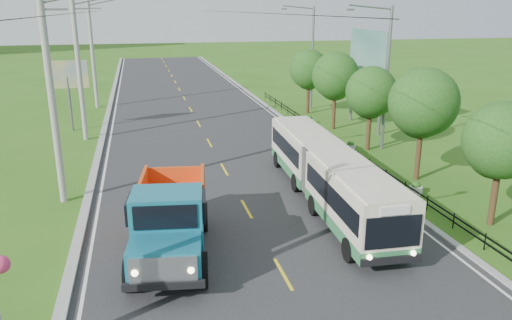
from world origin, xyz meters
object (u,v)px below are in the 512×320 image
object	(u,v)px
streetlight_mid	(385,74)
planter_mid	(350,147)
tree_fifth	(335,78)
pole_far	(93,51)
billboard_right	(368,57)
bus	(327,171)
tree_fourth	(371,95)
streetlight_far	(311,54)
tree_back	(309,71)
billboard_left	(67,79)
tree_second	(501,144)
dump_truck	(170,215)
planter_far	(310,120)
planter_near	(416,189)
pole_near	(52,95)
pole_mid	(79,66)
tree_third	(423,106)

from	to	relation	value
streetlight_mid	planter_mid	distance (m)	5.05
tree_fifth	pole_far	bearing A→B (deg)	144.64
billboard_right	bus	world-z (taller)	billboard_right
tree_fourth	tree_fifth	world-z (taller)	tree_fifth
billboard_right	streetlight_far	bearing A→B (deg)	101.71
tree_back	planter_mid	size ratio (longest dim) A/B	8.21
billboard_left	tree_second	bearing A→B (deg)	-48.48
planter_mid	dump_truck	xyz separation A→B (m)	(-12.25, -11.64, 1.33)
tree_fifth	dump_truck	distance (m)	22.45
planter_far	streetlight_mid	bearing A→B (deg)	-75.68
planter_mid	dump_truck	distance (m)	16.96
planter_near	tree_back	bearing A→B (deg)	86.43
tree_second	planter_mid	bearing A→B (deg)	96.05
pole_near	planter_near	world-z (taller)	pole_near
pole_mid	billboard_right	xyz separation A→B (m)	(20.56, -1.00, 0.25)
tree_back	pole_far	bearing A→B (deg)	159.26
pole_near	tree_back	world-z (taller)	pole_near
bus	pole_near	bearing A→B (deg)	168.20
streetlight_far	planter_far	xyz separation A→B (m)	(-2.04, -6.00, -4.62)
pole_near	billboard_left	world-z (taller)	pole_near
streetlight_far	tree_fifth	bearing A→B (deg)	-95.71
bus	planter_far	bearing A→B (deg)	76.00
pole_mid	planter_mid	world-z (taller)	pole_mid
planter_near	bus	bearing A→B (deg)	-179.04
tree_third	tree_fifth	distance (m)	12.00
tree_third	dump_truck	world-z (taller)	tree_third
pole_far	billboard_right	bearing A→B (deg)	-32.30
streetlight_far	billboard_left	world-z (taller)	streetlight_far
tree_back	billboard_left	size ratio (longest dim) A/B	1.06
bus	pole_far	bearing A→B (deg)	116.56
billboard_left	dump_truck	bearing A→B (deg)	-74.88
tree_third	dump_truck	xyz separation A→B (m)	(-13.51, -5.78, -2.37)
pole_mid	streetlight_mid	bearing A→B (deg)	-20.32
tree_second	planter_far	world-z (taller)	tree_second
tree_third	bus	distance (m)	6.84
planter_mid	bus	distance (m)	9.47
pole_near	bus	xyz separation A→B (m)	(12.10, -3.08, -3.49)
streetlight_mid	billboard_left	distance (m)	22.51
tree_fourth	planter_near	bearing A→B (deg)	-98.77
tree_back	streetlight_mid	distance (m)	12.23
billboard_left	bus	world-z (taller)	billboard_left
streetlight_far	billboard_left	distance (m)	20.56
tree_fifth	planter_far	size ratio (longest dim) A/B	8.66
pole_far	tree_third	distance (m)	30.78
planter_mid	streetlight_far	bearing A→B (deg)	81.70
planter_far	billboard_right	world-z (taller)	billboard_right
pole_far	tree_third	xyz separation A→B (m)	(18.12, -24.86, -1.11)
pole_far	tree_third	bearing A→B (deg)	-53.91
pole_near	pole_far	bearing A→B (deg)	90.00
tree_fourth	dump_truck	bearing A→B (deg)	-138.90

